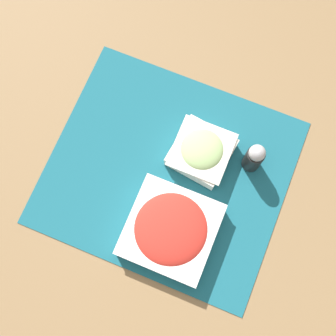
{
  "coord_description": "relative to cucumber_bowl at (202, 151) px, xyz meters",
  "views": [
    {
      "loc": [
        -0.09,
        0.22,
        0.96
      ],
      "look_at": [
        0.0,
        0.0,
        0.03
      ],
      "focal_mm": 50.0,
      "sensor_mm": 36.0,
      "label": 1
    }
  ],
  "objects": [
    {
      "name": "placemat",
      "position": [
        0.05,
        0.06,
        -0.03
      ],
      "size": [
        0.49,
        0.43,
        0.0
      ],
      "color": "#195B6B",
      "rests_on": "ground_plane"
    },
    {
      "name": "cucumber_bowl",
      "position": [
        0.0,
        0.0,
        0.0
      ],
      "size": [
        0.13,
        0.13,
        0.05
      ],
      "color": "silver",
      "rests_on": "placemat"
    },
    {
      "name": "ground_plane",
      "position": [
        0.05,
        0.06,
        -0.03
      ],
      "size": [
        3.0,
        3.0,
        0.0
      ],
      "primitive_type": "plane",
      "color": "olive"
    },
    {
      "name": "tomato_bowl",
      "position": [
        -0.0,
        0.18,
        0.0
      ],
      "size": [
        0.17,
        0.17,
        0.06
      ],
      "color": "white",
      "rests_on": "placemat"
    },
    {
      "name": "pepper_shaker",
      "position": [
        -0.1,
        -0.02,
        0.02
      ],
      "size": [
        0.04,
        0.04,
        0.1
      ],
      "color": "black",
      "rests_on": "placemat"
    }
  ]
}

